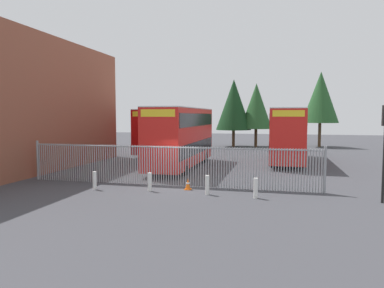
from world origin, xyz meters
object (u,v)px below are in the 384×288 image
double_decker_bus_behind_fence_right (163,130)px  bollard_near_left (95,181)px  traffic_cone_by_gate (188,184)px  double_decker_bus_behind_fence_left (286,133)px  bollard_far_right (256,188)px  bollard_near_right (207,185)px  double_decker_bus_near_gate (182,135)px  bollard_center_front (150,182)px

double_decker_bus_behind_fence_right → bollard_near_left: double_decker_bus_behind_fence_right is taller
double_decker_bus_behind_fence_right → traffic_cone_by_gate: 18.40m
double_decker_bus_behind_fence_left → bollard_far_right: bearing=-96.7°
double_decker_bus_behind_fence_right → bollard_near_right: double_decker_bus_behind_fence_right is taller
double_decker_bus_behind_fence_right → traffic_cone_by_gate: double_decker_bus_behind_fence_right is taller
double_decker_bus_near_gate → double_decker_bus_behind_fence_left: size_ratio=1.00×
double_decker_bus_behind_fence_right → traffic_cone_by_gate: (6.88, -16.93, -2.13)m
double_decker_bus_behind_fence_left → traffic_cone_by_gate: bearing=-112.0°
double_decker_bus_behind_fence_right → traffic_cone_by_gate: size_ratio=18.32×
double_decker_bus_behind_fence_left → bollard_center_front: (-6.97, -13.63, -1.95)m
traffic_cone_by_gate → double_decker_bus_near_gate: bearing=107.5°
bollard_near_left → bollard_far_right: (8.28, -0.02, 0.00)m
double_decker_bus_behind_fence_left → double_decker_bus_behind_fence_right: 12.74m
bollard_near_left → traffic_cone_by_gate: 4.87m
bollard_near_left → bollard_center_front: bearing=5.5°
double_decker_bus_near_gate → bollard_near_right: double_decker_bus_near_gate is taller
double_decker_bus_behind_fence_left → bollard_far_right: double_decker_bus_behind_fence_left is taller
bollard_far_right → bollard_near_right: bearing=174.7°
bollard_center_front → double_decker_bus_near_gate: bearing=94.1°
double_decker_bus_near_gate → double_decker_bus_behind_fence_right: same height
double_decker_bus_near_gate → bollard_center_front: (0.61, -8.47, -1.95)m
bollard_near_right → bollard_center_front: bearing=178.4°
double_decker_bus_behind_fence_left → traffic_cone_by_gate: (-5.17, -12.80, -2.13)m
double_decker_bus_behind_fence_left → bollard_near_right: double_decker_bus_behind_fence_left is taller
bollard_near_right → traffic_cone_by_gate: 1.53m
bollard_center_front → bollard_far_right: size_ratio=1.00×
double_decker_bus_near_gate → traffic_cone_by_gate: (2.40, -7.64, -2.13)m
bollard_near_left → bollard_near_right: (5.94, 0.20, 0.00)m
double_decker_bus_near_gate → bollard_far_right: bearing=-55.9°
bollard_center_front → traffic_cone_by_gate: 1.99m
bollard_near_right → bollard_far_right: size_ratio=1.00×
bollard_far_right → double_decker_bus_behind_fence_left: bearing=83.3°
double_decker_bus_behind_fence_left → bollard_far_right: (-1.62, -13.93, -1.95)m
bollard_center_front → bollard_far_right: (5.34, -0.30, 0.00)m
bollard_center_front → double_decker_bus_behind_fence_left: bearing=62.9°
double_decker_bus_behind_fence_right → bollard_center_front: bearing=-74.0°
bollard_near_right → traffic_cone_by_gate: bollard_near_right is taller
double_decker_bus_near_gate → bollard_near_left: 9.27m
bollard_far_right → traffic_cone_by_gate: (-3.55, 1.14, -0.19)m
double_decker_bus_behind_fence_left → bollard_near_right: 14.41m
double_decker_bus_near_gate → bollard_center_front: 8.72m
bollard_near_right → bollard_far_right: 2.35m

